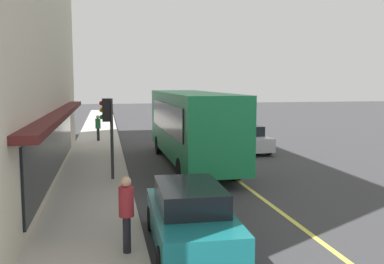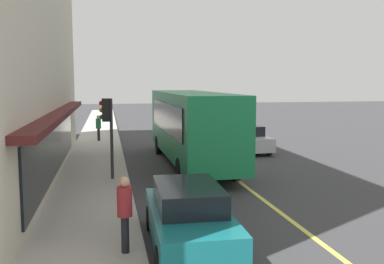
{
  "view_description": "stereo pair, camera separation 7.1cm",
  "coord_description": "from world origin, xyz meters",
  "px_view_note": "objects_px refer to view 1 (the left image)",
  "views": [
    {
      "loc": [
        -20.58,
        5.22,
        3.98
      ],
      "look_at": [
        -0.59,
        1.17,
        1.6
      ],
      "focal_mm": 40.04,
      "sensor_mm": 36.0,
      "label": 1
    },
    {
      "loc": [
        -20.6,
        5.15,
        3.98
      ],
      "look_at": [
        -0.59,
        1.17,
        1.6
      ],
      "focal_mm": 40.04,
      "sensor_mm": 36.0,
      "label": 2
    }
  ],
  "objects_px": {
    "car_teal": "(190,217)",
    "traffic_light": "(107,119)",
    "pedestrian_near_storefront": "(98,125)",
    "pedestrian_at_corner": "(126,207)",
    "bus": "(191,124)",
    "car_silver": "(245,139)"
  },
  "relations": [
    {
      "from": "car_silver",
      "to": "car_teal",
      "type": "bearing_deg",
      "value": 156.44
    },
    {
      "from": "traffic_light",
      "to": "pedestrian_at_corner",
      "type": "distance_m",
      "value": 7.73
    },
    {
      "from": "bus",
      "to": "car_silver",
      "type": "distance_m",
      "value": 5.27
    },
    {
      "from": "car_teal",
      "to": "pedestrian_near_storefront",
      "type": "relative_size",
      "value": 2.59
    },
    {
      "from": "bus",
      "to": "pedestrian_at_corner",
      "type": "distance_m",
      "value": 11.25
    },
    {
      "from": "car_silver",
      "to": "traffic_light",
      "type": "bearing_deg",
      "value": 129.27
    },
    {
      "from": "traffic_light",
      "to": "pedestrian_near_storefront",
      "type": "bearing_deg",
      "value": 2.85
    },
    {
      "from": "car_silver",
      "to": "car_teal",
      "type": "distance_m",
      "value": 14.82
    },
    {
      "from": "bus",
      "to": "car_silver",
      "type": "xyz_separation_m",
      "value": [
        3.36,
        -3.86,
        -1.24
      ]
    },
    {
      "from": "car_teal",
      "to": "pedestrian_near_storefront",
      "type": "xyz_separation_m",
      "value": [
        18.76,
        2.46,
        0.41
      ]
    },
    {
      "from": "pedestrian_near_storefront",
      "to": "pedestrian_at_corner",
      "type": "bearing_deg",
      "value": -177.26
    },
    {
      "from": "traffic_light",
      "to": "pedestrian_at_corner",
      "type": "relative_size",
      "value": 1.83
    },
    {
      "from": "pedestrian_at_corner",
      "to": "car_silver",
      "type": "bearing_deg",
      "value": -28.08
    },
    {
      "from": "car_teal",
      "to": "pedestrian_at_corner",
      "type": "relative_size",
      "value": 2.48
    },
    {
      "from": "car_teal",
      "to": "traffic_light",
      "type": "bearing_deg",
      "value": 14.65
    },
    {
      "from": "bus",
      "to": "pedestrian_near_storefront",
      "type": "distance_m",
      "value": 9.69
    },
    {
      "from": "car_teal",
      "to": "pedestrian_at_corner",
      "type": "height_order",
      "value": "pedestrian_at_corner"
    },
    {
      "from": "car_teal",
      "to": "bus",
      "type": "bearing_deg",
      "value": -11.38
    },
    {
      "from": "car_teal",
      "to": "pedestrian_at_corner",
      "type": "xyz_separation_m",
      "value": [
        -0.4,
        1.54,
        0.46
      ]
    },
    {
      "from": "traffic_light",
      "to": "car_teal",
      "type": "relative_size",
      "value": 0.74
    },
    {
      "from": "bus",
      "to": "pedestrian_near_storefront",
      "type": "height_order",
      "value": "bus"
    },
    {
      "from": "traffic_light",
      "to": "pedestrian_at_corner",
      "type": "height_order",
      "value": "traffic_light"
    }
  ]
}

